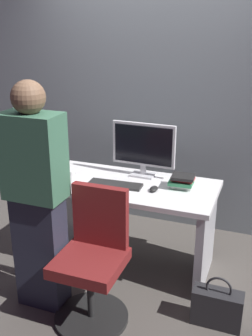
{
  "coord_description": "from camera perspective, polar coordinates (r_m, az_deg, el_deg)",
  "views": [
    {
      "loc": [
        1.03,
        -2.77,
        1.96
      ],
      "look_at": [
        0.0,
        -0.05,
        0.9
      ],
      "focal_mm": 42.4,
      "sensor_mm": 36.0,
      "label": 1
    }
  ],
  "objects": [
    {
      "name": "ground_plane",
      "position": [
        3.55,
        0.29,
        -13.48
      ],
      "size": [
        9.0,
        9.0,
        0.0
      ],
      "primitive_type": "plane",
      "color": "#4C4742"
    },
    {
      "name": "wall_back",
      "position": [
        3.87,
        5.27,
        13.17
      ],
      "size": [
        6.4,
        0.1,
        3.0
      ],
      "primitive_type": "cube",
      "color": "gray",
      "rests_on": "ground"
    },
    {
      "name": "handbag",
      "position": [
        2.94,
        12.96,
        -18.93
      ],
      "size": [
        0.34,
        0.14,
        0.38
      ],
      "color": "#262628",
      "rests_on": "ground"
    },
    {
      "name": "desk",
      "position": [
        3.29,
        0.31,
        -5.99
      ],
      "size": [
        1.42,
        0.69,
        0.75
      ],
      "color": "white",
      "rests_on": "ground"
    },
    {
      "name": "book_stack",
      "position": [
        3.12,
        8.08,
        -1.88
      ],
      "size": [
        0.2,
        0.17,
        0.11
      ],
      "color": "white",
      "rests_on": "desk"
    },
    {
      "name": "office_chair",
      "position": [
        2.79,
        -4.72,
        -13.37
      ],
      "size": [
        0.52,
        0.52,
        0.94
      ],
      "color": "black",
      "rests_on": "ground"
    },
    {
      "name": "monitor",
      "position": [
        3.27,
        2.52,
        3.07
      ],
      "size": [
        0.54,
        0.15,
        0.46
      ],
      "color": "silver",
      "rests_on": "desk"
    },
    {
      "name": "keyboard",
      "position": [
        3.15,
        -1.56,
        -2.38
      ],
      "size": [
        0.44,
        0.15,
        0.02
      ],
      "primitive_type": "cube",
      "rotation": [
        0.0,
        0.0,
        0.05
      ],
      "color": "#262626",
      "rests_on": "desk"
    },
    {
      "name": "person_at_desk",
      "position": [
        2.77,
        -12.71,
        -4.3
      ],
      "size": [
        0.4,
        0.24,
        1.64
      ],
      "color": "#262838",
      "rests_on": "ground"
    },
    {
      "name": "mouse",
      "position": [
        3.06,
        4.02,
        -2.99
      ],
      "size": [
        0.06,
        0.1,
        0.03
      ],
      "primitive_type": "ellipsoid",
      "color": "black",
      "rests_on": "desk"
    },
    {
      "name": "cup_near_keyboard",
      "position": [
        3.24,
        -7.84,
        -1.21
      ],
      "size": [
        0.07,
        0.07,
        0.1
      ],
      "primitive_type": "cylinder",
      "color": "silver",
      "rests_on": "desk"
    }
  ]
}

